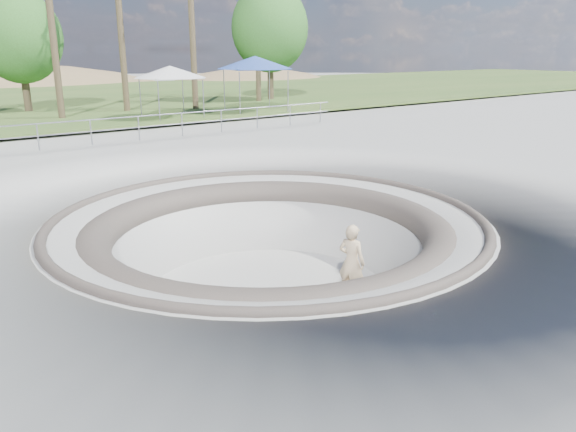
# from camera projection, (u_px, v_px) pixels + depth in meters

# --- Properties ---
(ground) EXTENTS (180.00, 180.00, 0.00)m
(ground) POSITION_uv_depth(u_px,v_px,m) (268.00, 218.00, 13.29)
(ground) COLOR #9D9C98
(ground) RESTS_ON ground
(skate_bowl) EXTENTS (14.00, 14.00, 4.10)m
(skate_bowl) POSITION_uv_depth(u_px,v_px,m) (269.00, 289.00, 13.82)
(skate_bowl) COLOR #9D9C98
(skate_bowl) RESTS_ON ground
(safety_railing) EXTENTS (25.00, 0.06, 1.03)m
(safety_railing) POSITION_uv_depth(u_px,v_px,m) (91.00, 132.00, 22.20)
(safety_railing) COLOR gray
(safety_railing) RESTS_ON ground
(skateboard) EXTENTS (0.82, 0.32, 0.08)m
(skateboard) POSITION_uv_depth(u_px,v_px,m) (350.00, 299.00, 13.28)
(skateboard) COLOR #965B3C
(skateboard) RESTS_ON ground
(skater) EXTENTS (0.61, 0.76, 1.83)m
(skater) POSITION_uv_depth(u_px,v_px,m) (352.00, 262.00, 13.01)
(skater) COLOR #CEB085
(skater) RESTS_ON skateboard
(canopy_white) EXTENTS (5.38, 5.38, 2.72)m
(canopy_white) POSITION_uv_depth(u_px,v_px,m) (170.00, 72.00, 30.00)
(canopy_white) COLOR gray
(canopy_white) RESTS_ON ground
(canopy_blue) EXTENTS (6.11, 6.11, 3.19)m
(canopy_blue) POSITION_uv_depth(u_px,v_px,m) (255.00, 63.00, 33.12)
(canopy_blue) COLOR gray
(canopy_blue) RESTS_ON ground
(bushy_tree_mid) EXTENTS (4.84, 4.40, 6.98)m
(bushy_tree_mid) POSITION_uv_depth(u_px,v_px,m) (19.00, 37.00, 32.47)
(bushy_tree_mid) COLOR brown
(bushy_tree_mid) RESTS_ON ground
(bushy_tree_right) EXTENTS (5.72, 5.20, 8.25)m
(bushy_tree_right) POSITION_uv_depth(u_px,v_px,m) (270.00, 28.00, 40.40)
(bushy_tree_right) COLOR brown
(bushy_tree_right) RESTS_ON ground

